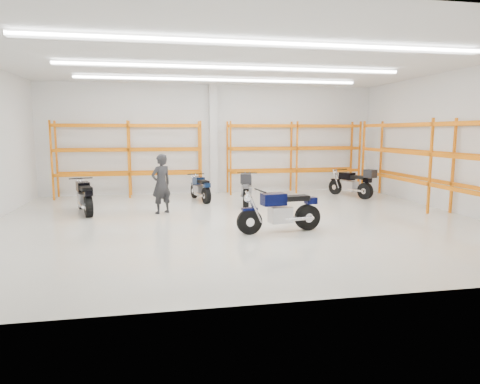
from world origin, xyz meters
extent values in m
plane|color=silver|center=(0.00, 0.00, 0.00)|extent=(14.00, 14.00, 0.00)
cube|color=white|center=(0.00, 6.00, 2.25)|extent=(14.00, 0.02, 4.50)
cube|color=white|center=(0.00, -6.00, 2.25)|extent=(14.00, 0.02, 4.50)
cube|color=white|center=(7.00, 0.00, 2.25)|extent=(0.02, 12.00, 4.50)
cube|color=white|center=(0.00, 0.00, 4.50)|extent=(14.00, 12.00, 0.02)
cube|color=white|center=(0.00, -3.00, 4.40)|extent=(10.00, 0.22, 0.10)
cube|color=white|center=(0.00, 0.50, 4.40)|extent=(10.00, 0.22, 0.10)
cube|color=white|center=(0.00, 3.50, 4.40)|extent=(10.00, 0.22, 0.10)
cylinder|color=black|center=(-0.04, -1.64, 0.33)|extent=(0.66, 0.22, 0.65)
cylinder|color=black|center=(1.57, -1.42, 0.34)|extent=(0.69, 0.28, 0.67)
cylinder|color=silver|center=(-0.04, -1.64, 0.33)|extent=(0.24, 0.18, 0.22)
cylinder|color=silver|center=(1.57, -1.42, 0.34)|extent=(0.27, 0.25, 0.24)
cube|color=#050931|center=(-0.04, -1.64, 0.65)|extent=(0.41, 0.21, 0.07)
cube|color=#B7B7BC|center=(0.80, -1.53, 0.46)|extent=(0.61, 0.46, 0.41)
cube|color=#A5A5AA|center=(1.21, -1.47, 0.35)|extent=(0.77, 0.23, 0.09)
cube|color=#050931|center=(0.60, -1.55, 0.87)|extent=(0.65, 0.45, 0.30)
cube|color=black|center=(1.21, -1.47, 0.87)|extent=(0.75, 0.42, 0.13)
cube|color=#050931|center=(1.66, -1.41, 0.78)|extent=(0.31, 0.27, 0.17)
cylinder|color=black|center=(0.24, -1.60, 1.11)|extent=(0.14, 0.76, 0.04)
sphere|color=silver|center=(-0.09, -1.65, 0.93)|extent=(0.21, 0.21, 0.21)
cylinder|color=silver|center=(1.27, -1.64, 0.35)|extent=(0.82, 0.21, 0.10)
cylinder|color=black|center=(-4.86, 2.90, 0.31)|extent=(0.31, 0.63, 0.63)
cylinder|color=black|center=(-4.38, 1.41, 0.32)|extent=(0.38, 0.67, 0.65)
cylinder|color=silver|center=(-4.86, 2.90, 0.31)|extent=(0.20, 0.24, 0.21)
cylinder|color=silver|center=(-4.38, 1.41, 0.32)|extent=(0.27, 0.28, 0.23)
cube|color=black|center=(-4.86, 2.90, 0.63)|extent=(0.26, 0.41, 0.06)
cube|color=#B7B7BC|center=(-4.61, 2.12, 0.44)|extent=(0.52, 0.63, 0.40)
cube|color=#A5A5AA|center=(-4.49, 1.75, 0.33)|extent=(0.34, 0.73, 0.08)
cube|color=black|center=(-4.67, 2.30, 0.83)|extent=(0.52, 0.66, 0.29)
cube|color=black|center=(-4.49, 1.75, 0.83)|extent=(0.51, 0.75, 0.13)
cube|color=black|center=(-4.36, 1.33, 0.75)|extent=(0.30, 0.33, 0.17)
cylinder|color=black|center=(-4.78, 2.64, 1.06)|extent=(0.71, 0.26, 0.04)
sphere|color=silver|center=(-4.87, 2.94, 0.90)|extent=(0.20, 0.20, 0.20)
cylinder|color=silver|center=(-4.64, 1.66, 0.33)|extent=(0.33, 0.77, 0.09)
cylinder|color=black|center=(-0.93, 4.57, 0.28)|extent=(0.24, 0.58, 0.57)
cylinder|color=black|center=(-0.61, 3.19, 0.29)|extent=(0.30, 0.61, 0.59)
cylinder|color=silver|center=(-0.93, 4.57, 0.28)|extent=(0.17, 0.21, 0.19)
cylinder|color=silver|center=(-0.61, 3.19, 0.29)|extent=(0.23, 0.25, 0.21)
cube|color=#0D1F45|center=(-0.93, 4.57, 0.57)|extent=(0.22, 0.36, 0.06)
cube|color=#B7B7BC|center=(-0.76, 3.85, 0.40)|extent=(0.44, 0.56, 0.36)
cube|color=#A5A5AA|center=(-0.68, 3.50, 0.30)|extent=(0.26, 0.67, 0.08)
cube|color=#0D1F45|center=(-0.80, 4.02, 0.76)|extent=(0.43, 0.59, 0.27)
cube|color=black|center=(-0.68, 3.50, 0.76)|extent=(0.42, 0.67, 0.11)
cube|color=#0D1F45|center=(-0.59, 3.12, 0.68)|extent=(0.26, 0.29, 0.15)
cylinder|color=black|center=(-0.87, 4.33, 0.97)|extent=(0.65, 0.18, 0.03)
sphere|color=silver|center=(-0.94, 4.61, 0.81)|extent=(0.18, 0.18, 0.18)
cylinder|color=silver|center=(-0.82, 3.43, 0.30)|extent=(0.25, 0.71, 0.09)
cylinder|color=black|center=(1.01, 3.70, 0.31)|extent=(0.26, 0.64, 0.63)
cylinder|color=black|center=(0.65, 2.18, 0.32)|extent=(0.33, 0.67, 0.65)
cylinder|color=silver|center=(1.01, 3.70, 0.31)|extent=(0.19, 0.24, 0.21)
cylinder|color=silver|center=(0.65, 2.18, 0.32)|extent=(0.26, 0.27, 0.23)
cube|color=gray|center=(1.01, 3.70, 0.63)|extent=(0.24, 0.40, 0.06)
cube|color=#B7B7BC|center=(0.82, 2.91, 0.44)|extent=(0.49, 0.61, 0.40)
cube|color=#A5A5AA|center=(0.73, 2.52, 0.33)|extent=(0.29, 0.74, 0.08)
cube|color=gray|center=(0.86, 3.09, 0.83)|extent=(0.48, 0.65, 0.29)
cube|color=black|center=(0.73, 2.52, 0.83)|extent=(0.46, 0.74, 0.13)
cube|color=gray|center=(0.63, 2.10, 0.75)|extent=(0.29, 0.32, 0.17)
cylinder|color=black|center=(0.94, 3.44, 1.06)|extent=(0.72, 0.20, 0.04)
sphere|color=silver|center=(1.01, 3.74, 0.90)|extent=(0.20, 0.20, 0.20)
cylinder|color=silver|center=(0.56, 2.52, 0.33)|extent=(0.27, 0.78, 0.09)
cube|color=black|center=(0.60, 1.97, 1.02)|extent=(0.44, 0.47, 0.31)
cylinder|color=black|center=(4.88, 4.48, 0.31)|extent=(0.36, 0.61, 0.61)
cylinder|color=black|center=(5.50, 3.08, 0.32)|extent=(0.43, 0.65, 0.63)
cylinder|color=silver|center=(4.88, 4.48, 0.31)|extent=(0.21, 0.25, 0.20)
cylinder|color=silver|center=(5.50, 3.08, 0.32)|extent=(0.28, 0.29, 0.22)
cube|color=black|center=(4.88, 4.48, 0.61)|extent=(0.29, 0.40, 0.06)
cube|color=#B7B7BC|center=(5.20, 3.75, 0.43)|extent=(0.55, 0.64, 0.39)
cube|color=#A5A5AA|center=(5.36, 3.39, 0.33)|extent=(0.40, 0.70, 0.08)
cube|color=black|center=(5.13, 3.92, 0.82)|extent=(0.55, 0.66, 0.29)
cube|color=black|center=(5.36, 3.39, 0.82)|extent=(0.55, 0.74, 0.12)
cube|color=black|center=(5.53, 3.00, 0.74)|extent=(0.31, 0.33, 0.16)
cylinder|color=black|center=(4.99, 4.24, 1.04)|extent=(0.67, 0.32, 0.04)
sphere|color=silver|center=(4.86, 4.52, 0.88)|extent=(0.19, 0.19, 0.19)
cylinder|color=silver|center=(5.23, 3.29, 0.33)|extent=(0.39, 0.74, 0.09)
cube|color=black|center=(5.58, 2.89, 1.00)|extent=(0.48, 0.50, 0.31)
imported|color=black|center=(-2.20, 1.63, 0.94)|extent=(0.82, 0.76, 1.88)
cube|color=white|center=(0.00, 5.82, 2.25)|extent=(0.32, 0.32, 4.50)
cube|color=orange|center=(-6.20, 5.88, 1.50)|extent=(0.07, 0.07, 3.00)
cube|color=orange|center=(-6.20, 5.08, 1.50)|extent=(0.07, 0.07, 3.00)
cube|color=orange|center=(-3.40, 5.88, 1.50)|extent=(0.07, 0.07, 3.00)
cube|color=orange|center=(-3.40, 5.08, 1.50)|extent=(0.07, 0.07, 3.00)
cube|color=orange|center=(-0.60, 5.88, 1.50)|extent=(0.07, 0.07, 3.00)
cube|color=orange|center=(-0.60, 5.08, 1.50)|extent=(0.07, 0.07, 3.00)
cube|color=orange|center=(-3.40, 5.88, 0.94)|extent=(5.60, 0.07, 0.12)
cube|color=orange|center=(-3.40, 5.08, 0.94)|extent=(5.60, 0.07, 0.12)
cube|color=orange|center=(-3.40, 5.88, 1.88)|extent=(5.60, 0.07, 0.12)
cube|color=orange|center=(-3.40, 5.08, 1.88)|extent=(5.60, 0.07, 0.12)
cube|color=orange|center=(-3.40, 5.88, 2.81)|extent=(5.60, 0.07, 0.12)
cube|color=orange|center=(-3.40, 5.08, 2.81)|extent=(5.60, 0.07, 0.12)
cube|color=orange|center=(0.60, 5.88, 1.50)|extent=(0.07, 0.07, 3.00)
cube|color=orange|center=(0.60, 5.08, 1.50)|extent=(0.07, 0.07, 3.00)
cube|color=orange|center=(3.40, 5.88, 1.50)|extent=(0.07, 0.07, 3.00)
cube|color=orange|center=(3.40, 5.08, 1.50)|extent=(0.07, 0.07, 3.00)
cube|color=orange|center=(6.20, 5.88, 1.50)|extent=(0.07, 0.07, 3.00)
cube|color=orange|center=(6.20, 5.08, 1.50)|extent=(0.07, 0.07, 3.00)
cube|color=orange|center=(3.40, 5.88, 0.94)|extent=(5.60, 0.07, 0.12)
cube|color=orange|center=(3.40, 5.08, 0.94)|extent=(5.60, 0.07, 0.12)
cube|color=orange|center=(3.40, 5.88, 1.88)|extent=(5.60, 0.07, 0.12)
cube|color=orange|center=(3.40, 5.08, 1.88)|extent=(5.60, 0.07, 0.12)
cube|color=orange|center=(3.40, 5.88, 2.81)|extent=(5.60, 0.07, 0.12)
cube|color=orange|center=(3.40, 5.08, 2.81)|extent=(5.60, 0.07, 0.12)
cube|color=orange|center=(6.88, 0.00, 1.50)|extent=(0.07, 0.07, 3.00)
cube|color=orange|center=(6.08, 0.00, 1.50)|extent=(0.07, 0.07, 3.00)
cube|color=orange|center=(6.88, 4.50, 1.50)|extent=(0.07, 0.07, 3.00)
cube|color=orange|center=(6.08, 4.50, 1.50)|extent=(0.07, 0.07, 3.00)
cube|color=orange|center=(6.88, 0.00, 0.94)|extent=(0.07, 9.00, 0.12)
cube|color=orange|center=(6.08, 0.00, 0.94)|extent=(0.07, 9.00, 0.12)
cube|color=orange|center=(6.88, 0.00, 1.88)|extent=(0.07, 9.00, 0.12)
cube|color=orange|center=(6.08, 0.00, 1.88)|extent=(0.07, 9.00, 0.12)
cube|color=orange|center=(6.88, 0.00, 2.81)|extent=(0.07, 9.00, 0.12)
cube|color=orange|center=(6.08, 0.00, 2.81)|extent=(0.07, 9.00, 0.12)
camera|label=1|loc=(-2.24, -11.97, 2.59)|focal=32.00mm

